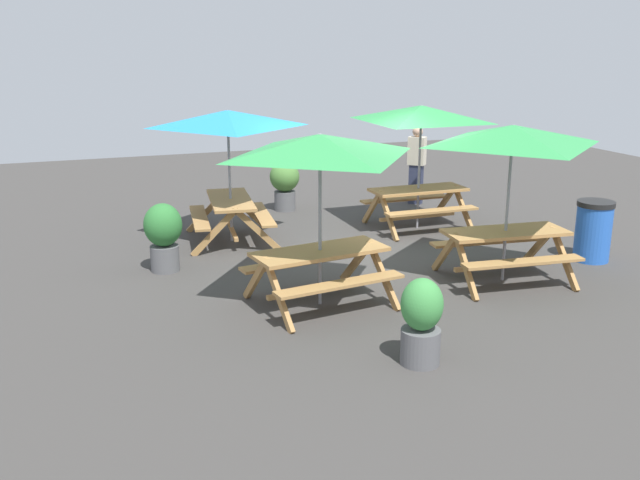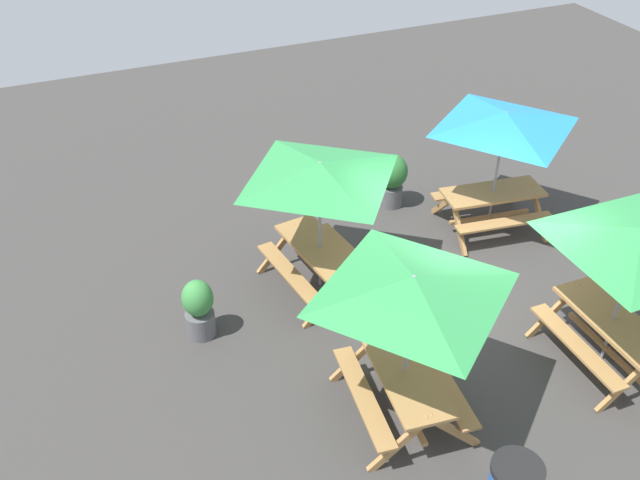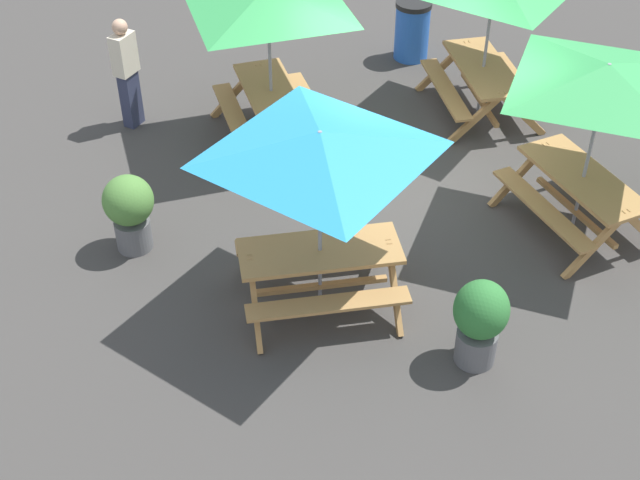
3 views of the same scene
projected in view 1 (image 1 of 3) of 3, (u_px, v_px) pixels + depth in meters
ground_plane at (369, 258)px, 11.69m from camera, size 24.00×24.00×0.00m
picnic_table_0 at (320, 158)px, 9.11m from camera, size 2.25×2.25×2.34m
picnic_table_1 at (228, 128)px, 12.14m from camera, size 2.25×2.25×2.34m
picnic_table_2 at (512, 147)px, 10.06m from camera, size 2.21×2.21×2.34m
picnic_table_3 at (421, 123)px, 12.99m from camera, size 2.83×2.83×2.34m
trash_bin_blue at (593, 231)px, 11.42m from camera, size 0.59×0.59×0.98m
potted_plant_0 at (285, 183)px, 14.77m from camera, size 0.61×0.61×1.03m
potted_plant_1 at (163, 233)px, 10.87m from camera, size 0.58×0.58×1.06m
potted_plant_2 at (421, 320)px, 7.76m from camera, size 0.47×0.47×0.99m
person_standing at (417, 163)px, 15.30m from camera, size 0.41×0.41×1.67m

